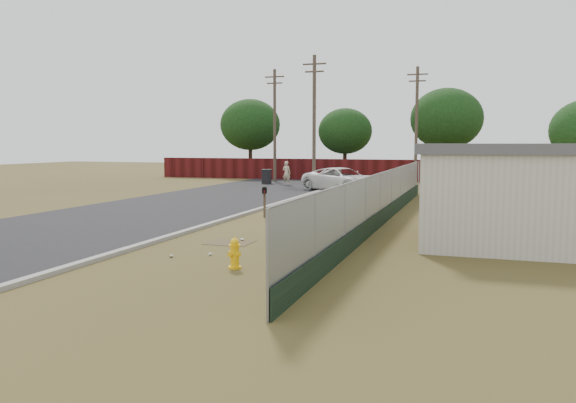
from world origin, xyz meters
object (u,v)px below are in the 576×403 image
(fire_hydrant, at_px, (235,254))
(mailbox, at_px, (265,193))
(pickup_truck, at_px, (342,180))
(trash_bin, at_px, (267,176))
(pedestrian, at_px, (287,173))

(fire_hydrant, bearing_deg, mailbox, 106.43)
(mailbox, height_order, pickup_truck, pickup_truck)
(fire_hydrant, relative_size, pickup_truck, 0.14)
(mailbox, height_order, trash_bin, mailbox)
(pedestrian, height_order, trash_bin, pedestrian)
(fire_hydrant, relative_size, pedestrian, 0.44)
(mailbox, distance_m, pickup_truck, 13.60)
(fire_hydrant, relative_size, mailbox, 0.60)
(trash_bin, bearing_deg, mailbox, -69.62)
(fire_hydrant, xyz_separation_m, pickup_truck, (-2.54, 22.92, 0.40))
(pickup_truck, bearing_deg, mailbox, -151.50)
(pickup_truck, bearing_deg, fire_hydrant, -144.28)
(mailbox, height_order, pedestrian, pedestrian)
(mailbox, xyz_separation_m, trash_bin, (-6.88, 18.51, -0.47))
(trash_bin, bearing_deg, pickup_truck, -34.75)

